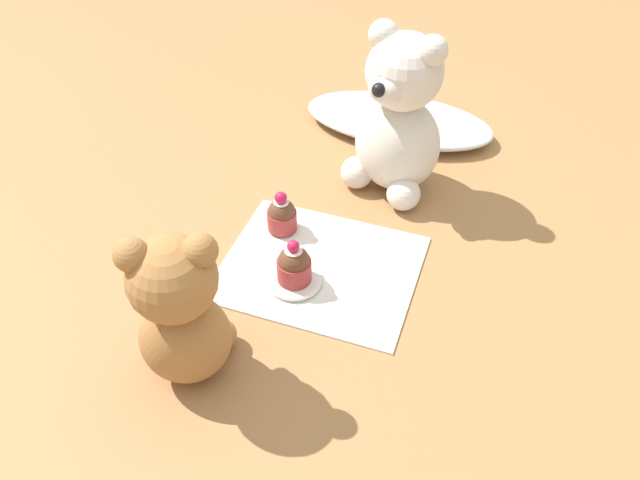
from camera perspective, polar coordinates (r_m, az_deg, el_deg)
ground_plane at (r=0.89m, az=-0.00°, el=-2.63°), size 4.00×4.00×0.00m
knitted_placemat at (r=0.89m, az=-0.00°, el=-2.49°), size 0.27×0.23×0.01m
tulle_cloth at (r=1.17m, az=7.16°, el=10.86°), size 0.35×0.17×0.04m
teddy_bear_cream at (r=0.97m, az=7.17°, el=10.83°), size 0.17×0.16×0.27m
teddy_bear_tan at (r=0.72m, az=-12.65°, el=-6.33°), size 0.14×0.13×0.22m
cupcake_near_cream_bear at (r=0.93m, az=-3.52°, el=2.31°), size 0.04×0.04×0.07m
saucer_plate at (r=0.87m, az=-2.34°, el=-3.64°), size 0.08×0.08×0.01m
cupcake_near_tan_bear at (r=0.84m, az=-2.39°, el=-2.28°), size 0.05×0.05×0.07m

